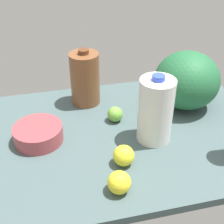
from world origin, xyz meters
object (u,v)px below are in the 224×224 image
object	(u,v)px
chocolate_milk_jug	(85,79)
lime_loose	(115,114)
milk_jug	(156,110)
watermelon	(187,80)
lemon_by_jug	(119,182)
mixing_bowl	(38,134)
lemon_near_front	(124,155)

from	to	relation	value
chocolate_milk_jug	lime_loose	size ratio (longest dim) A/B	3.96
chocolate_milk_jug	milk_jug	distance (cm)	36.93
watermelon	lemon_by_jug	size ratio (longest dim) A/B	3.73
mixing_bowl	lime_loose	size ratio (longest dim) A/B	2.91
milk_jug	watermelon	xyz separation A→B (cm)	(20.54, 18.76, -0.30)
lime_loose	mixing_bowl	bearing A→B (deg)	-169.33
mixing_bowl	milk_jug	xyz separation A→B (cm)	(41.53, -8.25, 9.23)
milk_jug	lime_loose	distance (cm)	20.12
watermelon	lemon_near_front	world-z (taller)	watermelon
watermelon	lime_loose	distance (cm)	33.32
milk_jug	lemon_by_jug	distance (cm)	30.35
chocolate_milk_jug	lemon_by_jug	size ratio (longest dim) A/B	3.39
mixing_bowl	lemon_by_jug	distance (cm)	38.00
mixing_bowl	milk_jug	world-z (taller)	milk_jug
chocolate_milk_jug	watermelon	size ratio (longest dim) A/B	0.91
lemon_by_jug	lime_loose	world-z (taller)	lemon_by_jug
lime_loose	watermelon	bearing A→B (deg)	8.59
mixing_bowl	lime_loose	bearing A→B (deg)	10.67
watermelon	lime_loose	world-z (taller)	watermelon
mixing_bowl	lemon_by_jug	size ratio (longest dim) A/B	2.49
watermelon	lime_loose	size ratio (longest dim) A/B	4.36
chocolate_milk_jug	mixing_bowl	distance (cm)	32.23
watermelon	milk_jug	bearing A→B (deg)	-137.59
mixing_bowl	milk_jug	distance (cm)	43.34
watermelon	lemon_near_front	distance (cm)	46.43
lemon_by_jug	watermelon	bearing A→B (deg)	46.15
lemon_near_front	lemon_by_jug	bearing A→B (deg)	-112.55
chocolate_milk_jug	lemon_by_jug	distance (cm)	53.69
watermelon	lemon_near_front	bearing A→B (deg)	-139.41
milk_jug	lemon_near_front	distance (cm)	19.88
milk_jug	lime_loose	size ratio (longest dim) A/B	4.23
mixing_bowl	watermelon	xyz separation A→B (cm)	(62.07, 10.51, 8.94)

